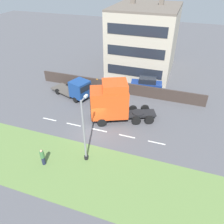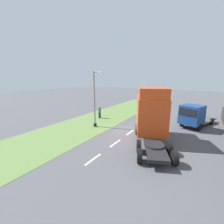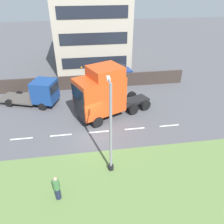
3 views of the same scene
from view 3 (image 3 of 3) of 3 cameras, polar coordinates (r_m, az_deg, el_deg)
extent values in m
plane|color=#515156|center=(18.92, -5.64, -5.37)|extent=(120.00, 120.00, 0.00)
cube|color=#607F42|center=(14.56, -4.04, -19.52)|extent=(7.00, 44.00, 0.01)
cube|color=white|center=(20.35, 14.75, -3.44)|extent=(0.16, 1.80, 0.00)
cube|color=white|center=(19.40, 5.95, -4.34)|extent=(0.16, 1.80, 0.00)
cube|color=white|center=(18.95, -3.52, -5.19)|extent=(0.16, 1.80, 0.00)
cube|color=white|center=(19.04, -13.20, -5.91)|extent=(0.16, 1.80, 0.00)
cube|color=white|center=(19.65, -22.55, -6.45)|extent=(0.16, 1.80, 0.00)
cube|color=#382D28|center=(26.35, -6.99, 7.80)|extent=(0.25, 24.00, 1.64)
cube|color=#B7AD99|center=(34.25, -5.59, 20.73)|extent=(11.91, 9.87, 9.98)
cube|color=#1E232D|center=(29.20, -4.50, 12.81)|extent=(0.08, 8.39, 1.40)
cube|color=#1E232D|center=(28.39, -4.77, 18.54)|extent=(0.08, 8.39, 1.40)
cube|color=#1E232D|center=(27.88, -5.06, 24.55)|extent=(0.08, 8.39, 1.40)
cube|color=black|center=(21.22, 0.90, 1.39)|extent=(4.34, 7.49, 0.24)
cube|color=#DB4719|center=(19.61, -3.25, 4.47)|extent=(4.00, 4.83, 3.25)
cube|color=black|center=(19.15, -8.69, 0.98)|extent=(1.99, 0.93, 1.82)
cube|color=black|center=(18.47, -9.04, 4.81)|extent=(2.11, 0.98, 1.04)
cube|color=#DB4719|center=(19.05, -1.77, 10.51)|extent=(3.30, 3.45, 0.90)
sphere|color=orange|center=(18.64, -7.98, 11.45)|extent=(0.14, 0.14, 0.14)
cylinder|color=black|center=(21.99, 4.63, 2.99)|extent=(1.84, 1.84, 0.12)
cylinder|color=black|center=(19.29, -3.81, -2.57)|extent=(0.71, 1.08, 1.04)
cylinder|color=black|center=(21.07, -6.90, 0.45)|extent=(0.71, 1.08, 1.04)
cylinder|color=black|center=(21.15, 5.64, 0.67)|extent=(0.71, 1.08, 1.04)
cylinder|color=black|center=(22.78, 2.08, 3.21)|extent=(0.71, 1.08, 1.04)
cylinder|color=black|center=(22.01, 8.78, 1.74)|extent=(0.71, 1.08, 1.04)
cylinder|color=black|center=(23.58, 5.14, 4.13)|extent=(0.71, 1.08, 1.04)
cube|color=navy|center=(23.04, -17.13, 5.28)|extent=(2.73, 2.74, 2.16)
cube|color=black|center=(22.39, -14.79, 6.10)|extent=(1.79, 0.67, 0.78)
cube|color=#4C4742|center=(25.07, -22.98, 3.27)|extent=(3.35, 4.48, 0.18)
cube|color=#4C4742|center=(23.71, -19.44, 4.74)|extent=(2.05, 0.81, 1.51)
cylinder|color=black|center=(24.37, -15.67, 3.66)|extent=(0.49, 0.83, 0.80)
cylinder|color=black|center=(22.84, -17.71, 1.35)|extent=(0.49, 0.83, 0.80)
cylinder|color=black|center=(26.16, -22.98, 4.22)|extent=(0.49, 0.83, 0.80)
cylinder|color=black|center=(24.74, -25.29, 2.10)|extent=(0.49, 0.83, 0.80)
cube|color=navy|center=(28.25, 0.58, 9.71)|extent=(2.40, 4.59, 1.11)
cube|color=black|center=(27.95, 0.81, 11.49)|extent=(1.85, 2.60, 0.74)
cylinder|color=black|center=(27.33, -1.76, 7.78)|extent=(0.29, 0.66, 0.64)
cylinder|color=black|center=(28.83, -2.66, 9.06)|extent=(0.29, 0.66, 0.64)
cylinder|color=black|center=(28.14, 3.89, 8.44)|extent=(0.29, 0.66, 0.64)
cylinder|color=black|center=(29.60, 2.75, 9.67)|extent=(0.29, 0.66, 0.64)
cylinder|color=black|center=(15.51, -0.29, -14.21)|extent=(0.38, 0.38, 0.40)
cylinder|color=gray|center=(13.50, -0.32, -5.13)|extent=(0.17, 0.17, 6.50)
cylinder|color=gray|center=(12.30, -0.67, 8.00)|extent=(0.90, 0.12, 0.12)
cube|color=silver|center=(12.71, -0.95, 8.80)|extent=(0.44, 0.20, 0.16)
cylinder|color=#1E233D|center=(14.18, -13.95, -19.89)|extent=(0.34, 0.34, 0.85)
cylinder|color=#3F723F|center=(13.61, -14.38, -17.86)|extent=(0.39, 0.39, 0.68)
sphere|color=tan|center=(13.27, -14.64, -16.57)|extent=(0.23, 0.23, 0.23)
camera|label=1|loc=(9.79, 109.07, 17.20)|focal=35.00mm
camera|label=2|loc=(26.84, 27.31, 16.46)|focal=24.00mm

